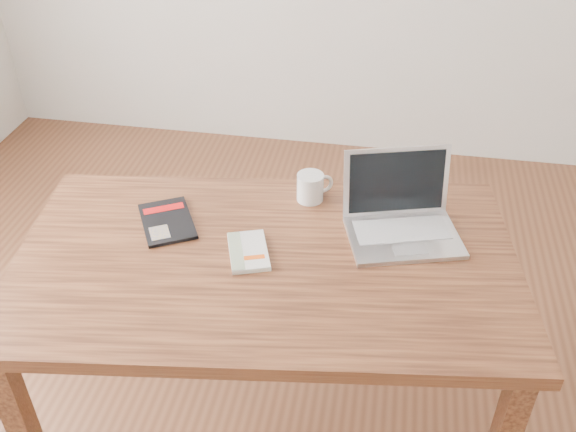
% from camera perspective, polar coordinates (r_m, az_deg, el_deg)
% --- Properties ---
extents(room, '(4.04, 4.04, 2.70)m').
position_cam_1_polar(room, '(1.38, -3.20, 14.85)').
color(room, '#56311D').
rests_on(room, ground).
extents(desk, '(1.45, 0.95, 0.75)m').
position_cam_1_polar(desk, '(1.79, -1.92, -5.87)').
color(desk, '#522C19').
rests_on(desk, ground).
extents(white_guidebook, '(0.15, 0.19, 0.01)m').
position_cam_1_polar(white_guidebook, '(1.74, -3.55, -3.16)').
color(white_guidebook, silver).
rests_on(white_guidebook, desk).
extents(black_guidebook, '(0.22, 0.25, 0.01)m').
position_cam_1_polar(black_guidebook, '(1.88, -10.70, -0.46)').
color(black_guidebook, black).
rests_on(black_guidebook, desk).
extents(laptop, '(0.36, 0.33, 0.21)m').
position_cam_1_polar(laptop, '(1.82, 10.01, -0.05)').
color(laptop, silver).
rests_on(laptop, desk).
extents(coffee_mug, '(0.11, 0.09, 0.09)m').
position_cam_1_polar(coffee_mug, '(1.93, 2.07, 2.63)').
color(coffee_mug, white).
rests_on(coffee_mug, desk).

